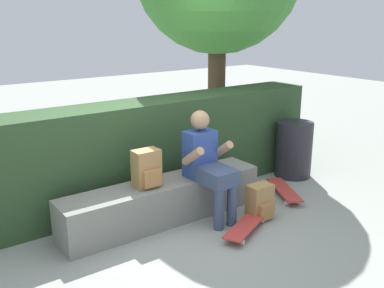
% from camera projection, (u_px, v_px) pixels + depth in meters
% --- Properties ---
extents(ground_plane, '(24.00, 24.00, 0.00)m').
position_uv_depth(ground_plane, '(186.00, 234.00, 4.60)').
color(ground_plane, gray).
extents(bench_main, '(2.37, 0.47, 0.45)m').
position_uv_depth(bench_main, '(164.00, 201.00, 4.86)').
color(bench_main, gray).
rests_on(bench_main, ground).
extents(person_skater, '(0.49, 0.62, 1.20)m').
position_uv_depth(person_skater, '(208.00, 162.00, 4.82)').
color(person_skater, '#2D4793').
rests_on(person_skater, ground).
extents(skateboard_near_person, '(0.81, 0.52, 0.09)m').
position_uv_depth(skateboard_near_person, '(246.00, 225.00, 4.64)').
color(skateboard_near_person, '#BC3833').
rests_on(skateboard_near_person, ground).
extents(skateboard_beside_bench, '(0.54, 0.80, 0.09)m').
position_uv_depth(skateboard_beside_bench, '(284.00, 190.00, 5.57)').
color(skateboard_beside_bench, '#BC3833').
rests_on(skateboard_beside_bench, ground).
extents(backpack_on_bench, '(0.28, 0.23, 0.40)m').
position_uv_depth(backpack_on_bench, '(147.00, 169.00, 4.62)').
color(backpack_on_bench, '#A37A47').
rests_on(backpack_on_bench, bench_main).
extents(backpack_on_ground, '(0.28, 0.23, 0.40)m').
position_uv_depth(backpack_on_ground, '(260.00, 202.00, 4.91)').
color(backpack_on_ground, '#A37A47').
rests_on(backpack_on_ground, ground).
extents(hedge_row, '(4.89, 0.57, 1.22)m').
position_uv_depth(hedge_row, '(147.00, 150.00, 5.38)').
color(hedge_row, '#2A4426').
rests_on(hedge_row, ground).
extents(trash_bin, '(0.50, 0.50, 0.78)m').
position_uv_depth(trash_bin, '(294.00, 149.00, 6.19)').
color(trash_bin, '#232328').
rests_on(trash_bin, ground).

